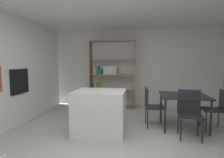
% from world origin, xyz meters
% --- Properties ---
extents(ground_plane, '(8.71, 8.71, 0.00)m').
position_xyz_m(ground_plane, '(0.00, 0.00, 0.00)').
color(ground_plane, beige).
extents(back_partition, '(6.24, 0.06, 2.60)m').
position_xyz_m(back_partition, '(0.00, 3.14, 1.30)').
color(back_partition, silver).
rests_on(back_partition, ground_plane).
extents(built_in_oven, '(0.06, 0.60, 0.59)m').
position_xyz_m(built_in_oven, '(-2.39, 0.80, 1.05)').
color(built_in_oven, black).
rests_on(built_in_oven, ground_plane).
extents(kitchen_island, '(1.05, 0.79, 0.92)m').
position_xyz_m(kitchen_island, '(-0.39, 0.59, 0.46)').
color(kitchen_island, white).
rests_on(kitchen_island, ground_plane).
extents(open_bookshelf, '(1.50, 0.36, 2.19)m').
position_xyz_m(open_bookshelf, '(-0.58, 2.78, 1.07)').
color(open_bookshelf, '#997551').
rests_on(open_bookshelf, ground_plane).
extents(dining_table, '(1.02, 0.88, 0.77)m').
position_xyz_m(dining_table, '(1.41, 1.18, 0.69)').
color(dining_table, '#232328').
rests_on(dining_table, ground_plane).
extents(dining_chair_near, '(0.47, 0.45, 0.95)m').
position_xyz_m(dining_chair_near, '(1.42, 0.72, 0.56)').
color(dining_chair_near, '#232328').
rests_on(dining_chair_near, ground_plane).
extents(dining_chair_window_side, '(0.46, 0.45, 0.89)m').
position_xyz_m(dining_chair_window_side, '(2.14, 1.18, 0.53)').
color(dining_chair_window_side, '#232328').
rests_on(dining_chair_window_side, ground_plane).
extents(dining_chair_island_side, '(0.47, 0.47, 0.91)m').
position_xyz_m(dining_chair_island_side, '(0.69, 1.17, 0.55)').
color(dining_chair_island_side, '#232328').
rests_on(dining_chair_island_side, ground_plane).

